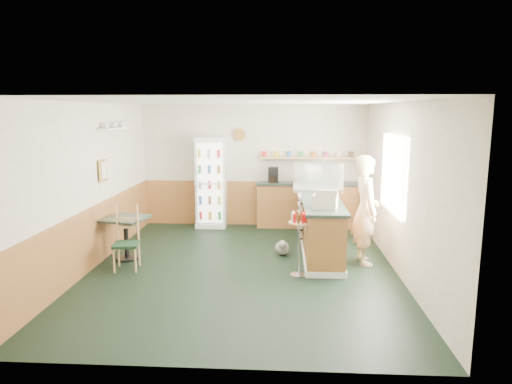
# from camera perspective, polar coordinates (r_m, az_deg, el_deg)

# --- Properties ---
(ground) EXTENTS (6.00, 6.00, 0.00)m
(ground) POSITION_cam_1_polar(r_m,az_deg,el_deg) (7.65, -1.77, -9.48)
(ground) COLOR black
(ground) RESTS_ON ground
(room_envelope) EXTENTS (5.04, 6.02, 2.72)m
(room_envelope) POSITION_cam_1_polar(r_m,az_deg,el_deg) (8.03, -2.98, 2.65)
(room_envelope) COLOR silver
(room_envelope) RESTS_ON ground
(service_counter) EXTENTS (0.68, 3.01, 1.01)m
(service_counter) POSITION_cam_1_polar(r_m,az_deg,el_deg) (8.54, 7.94, -4.25)
(service_counter) COLOR #9D6B32
(service_counter) RESTS_ON ground
(back_counter) EXTENTS (2.24, 0.42, 1.69)m
(back_counter) POSITION_cam_1_polar(r_m,az_deg,el_deg) (10.19, 6.30, -1.38)
(back_counter) COLOR #9D6B32
(back_counter) RESTS_ON ground
(drinks_fridge) EXTENTS (0.66, 0.54, 2.00)m
(drinks_fridge) POSITION_cam_1_polar(r_m,az_deg,el_deg) (10.17, -5.63, 1.20)
(drinks_fridge) COLOR white
(drinks_fridge) RESTS_ON ground
(display_case) EXTENTS (0.97, 0.51, 0.55)m
(display_case) POSITION_cam_1_polar(r_m,az_deg,el_deg) (9.01, 7.75, 1.84)
(display_case) COLOR silver
(display_case) RESTS_ON service_counter
(cash_register) EXTENTS (0.46, 0.47, 0.22)m
(cash_register) POSITION_cam_1_polar(r_m,az_deg,el_deg) (7.47, 8.64, -1.14)
(cash_register) COLOR beige
(cash_register) RESTS_ON service_counter
(shopkeeper) EXTENTS (0.51, 0.66, 1.85)m
(shopkeeper) POSITION_cam_1_polar(r_m,az_deg,el_deg) (7.86, 13.51, -2.21)
(shopkeeper) COLOR tan
(shopkeeper) RESTS_ON ground
(condiment_stand) EXTENTS (0.32, 0.32, 1.01)m
(condiment_stand) POSITION_cam_1_polar(r_m,az_deg,el_deg) (7.15, 5.35, -5.14)
(condiment_stand) COLOR silver
(condiment_stand) RESTS_ON ground
(newspaper_rack) EXTENTS (0.09, 0.40, 0.81)m
(newspaper_rack) POSITION_cam_1_polar(r_m,az_deg,el_deg) (8.54, 5.55, -2.98)
(newspaper_rack) COLOR black
(newspaper_rack) RESTS_ON ground
(cafe_table) EXTENTS (0.82, 0.82, 0.75)m
(cafe_table) POSITION_cam_1_polar(r_m,az_deg,el_deg) (8.24, -15.96, -4.58)
(cafe_table) COLOR black
(cafe_table) RESTS_ON ground
(cafe_chair) EXTENTS (0.44, 0.44, 1.05)m
(cafe_chair) POSITION_cam_1_polar(r_m,az_deg,el_deg) (7.80, -15.76, -5.24)
(cafe_chair) COLOR black
(cafe_chair) RESTS_ON ground
(dog_doorstop) EXTENTS (0.25, 0.33, 0.30)m
(dog_doorstop) POSITION_cam_1_polar(r_m,az_deg,el_deg) (8.27, 3.31, -6.93)
(dog_doorstop) COLOR gray
(dog_doorstop) RESTS_ON ground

